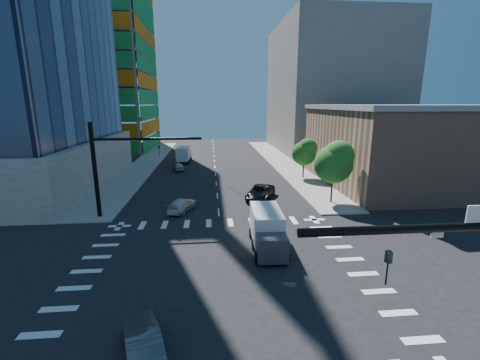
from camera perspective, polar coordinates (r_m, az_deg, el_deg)
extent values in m
plane|color=black|center=(21.82, -2.91, -16.12)|extent=(160.00, 160.00, 0.00)
cube|color=silver|center=(21.82, -2.91, -16.11)|extent=(20.00, 20.00, 0.01)
cube|color=gray|center=(61.36, 7.22, 3.34)|extent=(5.00, 60.00, 0.15)
cube|color=gray|center=(61.08, -16.37, 2.85)|extent=(5.00, 60.00, 0.15)
cube|color=#198A3D|center=(83.34, -16.29, 22.46)|extent=(0.12, 24.00, 49.00)
cube|color=#C7690B|center=(74.71, -28.57, 22.55)|extent=(24.00, 0.12, 49.00)
cube|color=tan|center=(48.69, 26.72, 5.24)|extent=(20.00, 22.00, 10.00)
cube|color=slate|center=(48.35, 27.40, 11.45)|extent=(20.50, 22.50, 0.60)
cube|color=slate|center=(79.04, 15.81, 15.34)|extent=(24.00, 30.00, 28.00)
cylinder|color=black|center=(10.85, 36.85, -6.61)|extent=(10.00, 0.24, 0.24)
imported|color=black|center=(9.82, 24.66, -13.99)|extent=(0.16, 0.20, 1.00)
cylinder|color=black|center=(32.90, -24.37, 1.54)|extent=(0.40, 0.40, 9.00)
cylinder|color=black|center=(31.18, -16.13, 7.02)|extent=(10.00, 0.24, 0.24)
imported|color=black|center=(31.15, -14.18, 5.09)|extent=(0.16, 0.20, 1.00)
cylinder|color=#382316|center=(36.75, 15.95, -2.01)|extent=(0.20, 0.20, 2.27)
sphere|color=#165419|center=(36.08, 16.27, 2.72)|extent=(4.16, 4.16, 4.16)
sphere|color=#327C29|center=(35.79, 17.14, 4.17)|extent=(3.25, 3.25, 3.25)
cylinder|color=#382316|center=(47.93, 11.18, 1.60)|extent=(0.20, 0.20, 1.92)
sphere|color=#165419|center=(47.47, 11.32, 4.68)|extent=(3.52, 3.52, 3.52)
sphere|color=#327C29|center=(47.19, 11.94, 5.62)|extent=(2.75, 2.75, 2.75)
imported|color=black|center=(37.07, 3.65, -2.18)|extent=(4.49, 6.20, 1.57)
imported|color=silver|center=(33.49, -10.26, -4.35)|extent=(3.25, 4.76, 1.28)
imported|color=#A2A5AA|center=(53.70, -10.90, 2.40)|extent=(2.42, 4.20, 1.34)
imported|color=#47484C|center=(16.14, -16.92, -25.86)|extent=(2.75, 4.44, 1.38)
cube|color=silver|center=(24.21, 4.97, -8.55)|extent=(2.31, 4.57, 2.34)
cube|color=#3B3B42|center=(24.44, 4.94, -9.83)|extent=(2.12, 1.69, 1.71)
cube|color=silver|center=(61.20, -9.95, 4.79)|extent=(2.37, 4.65, 2.37)
cube|color=#3B3B42|center=(61.29, -9.93, 4.24)|extent=(2.16, 1.73, 1.73)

